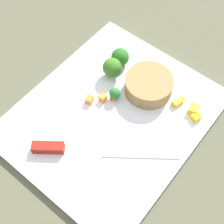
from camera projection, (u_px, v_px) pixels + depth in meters
name	position (u px, v px, depth m)	size (l,w,h in m)	color
ground_plane	(112.00, 117.00, 0.70)	(4.00, 4.00, 0.00)	#52533E
cutting_board	(112.00, 116.00, 0.70)	(0.43, 0.36, 0.01)	white
prep_bowl	(149.00, 85.00, 0.71)	(0.11, 0.11, 0.04)	olive
chef_knife	(78.00, 149.00, 0.64)	(0.20, 0.25, 0.02)	silver
carrot_dice_0	(103.00, 98.00, 0.70)	(0.01, 0.01, 0.02)	orange
carrot_dice_1	(113.00, 98.00, 0.71)	(0.01, 0.01, 0.01)	orange
carrot_dice_2	(89.00, 100.00, 0.70)	(0.02, 0.02, 0.02)	orange
pepper_dice_0	(176.00, 103.00, 0.70)	(0.01, 0.02, 0.01)	yellow
pepper_dice_1	(181.00, 100.00, 0.70)	(0.01, 0.01, 0.01)	yellow
pepper_dice_2	(196.00, 117.00, 0.68)	(0.02, 0.02, 0.01)	yellow
pepper_dice_3	(194.00, 109.00, 0.69)	(0.02, 0.02, 0.02)	yellow
broccoli_floret_0	(115.00, 94.00, 0.70)	(0.03, 0.03, 0.03)	#97BF5E
broccoli_floret_1	(120.00, 57.00, 0.75)	(0.04, 0.04, 0.04)	#92B157
broccoli_floret_2	(112.00, 68.00, 0.72)	(0.04, 0.04, 0.05)	#98C167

